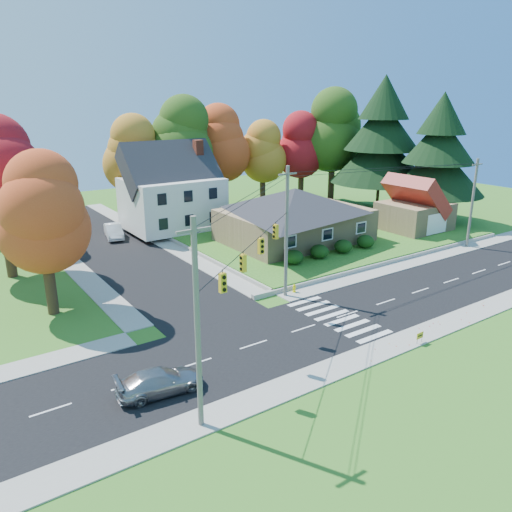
{
  "coord_description": "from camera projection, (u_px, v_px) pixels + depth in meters",
  "views": [
    {
      "loc": [
        -23.6,
        -22.94,
        14.56
      ],
      "look_at": [
        -2.32,
        8.0,
        2.66
      ],
      "focal_mm": 35.0,
      "sensor_mm": 36.0,
      "label": 1
    }
  ],
  "objects": [
    {
      "name": "garage",
      "position": [
        415.0,
        208.0,
        55.61
      ],
      "size": [
        7.3,
        6.3,
        4.6
      ],
      "color": "tan",
      "rests_on": "lawn"
    },
    {
      "name": "white_car",
      "position": [
        114.0,
        231.0,
        54.17
      ],
      "size": [
        2.54,
        4.87,
        1.53
      ],
      "primitive_type": "imported",
      "rotation": [
        0.0,
        0.0,
        -0.21
      ],
      "color": "silver",
      "rests_on": "road_cross"
    },
    {
      "name": "tree_lot_5",
      "position": [
        334.0,
        131.0,
        69.68
      ],
      "size": [
        8.4,
        8.4,
        15.64
      ],
      "color": "#3F2A19",
      "rests_on": "lawn"
    },
    {
      "name": "ground",
      "position": [
        347.0,
        315.0,
        35.17
      ],
      "size": [
        120.0,
        120.0,
        0.0
      ],
      "primitive_type": "plane",
      "color": "#3D7923"
    },
    {
      "name": "tree_lot_2",
      "position": [
        221.0,
        144.0,
        64.57
      ],
      "size": [
        7.28,
        7.28,
        13.56
      ],
      "color": "#3F2A19",
      "rests_on": "lawn"
    },
    {
      "name": "lawn",
      "position": [
        301.0,
        226.0,
        58.61
      ],
      "size": [
        30.0,
        30.0,
        0.5
      ],
      "primitive_type": "cube",
      "color": "#3D7923",
      "rests_on": "ground"
    },
    {
      "name": "road_main",
      "position": [
        347.0,
        314.0,
        35.16
      ],
      "size": [
        90.0,
        8.0,
        0.02
      ],
      "primitive_type": "cube",
      "color": "black",
      "rests_on": "ground"
    },
    {
      "name": "yard_sign",
      "position": [
        420.0,
        336.0,
        30.81
      ],
      "size": [
        0.61,
        0.05,
        0.77
      ],
      "color": "black",
      "rests_on": "ground"
    },
    {
      "name": "traffic_infrastructure",
      "position": [
        336.0,
        240.0,
        34.59
      ],
      "size": [
        38.1,
        10.66,
        10.0
      ],
      "color": "#666059",
      "rests_on": "ground"
    },
    {
      "name": "tree_lot_4",
      "position": [
        302.0,
        145.0,
        69.68
      ],
      "size": [
        6.72,
        6.72,
        12.51
      ],
      "color": "#3F2A19",
      "rests_on": "lawn"
    },
    {
      "name": "sidewalk_south",
      "position": [
        404.0,
        341.0,
        31.23
      ],
      "size": [
        90.0,
        2.0,
        0.08
      ],
      "primitive_type": "cube",
      "color": "#9C9A90",
      "rests_on": "ground"
    },
    {
      "name": "tree_west_0",
      "position": [
        41.0,
        215.0,
        33.24
      ],
      "size": [
        6.16,
        6.16,
        11.47
      ],
      "color": "#3F2A19",
      "rests_on": "ground"
    },
    {
      "name": "hedge_row",
      "position": [
        332.0,
        249.0,
        46.57
      ],
      "size": [
        10.7,
        1.7,
        1.27
      ],
      "color": "#163A10",
      "rests_on": "lawn"
    },
    {
      "name": "sidewalk_north",
      "position": [
        302.0,
        292.0,
        39.08
      ],
      "size": [
        90.0,
        2.0,
        0.08
      ],
      "primitive_type": "cube",
      "color": "#9C9A90",
      "rests_on": "ground"
    },
    {
      "name": "road_cross",
      "position": [
        111.0,
        247.0,
        51.26
      ],
      "size": [
        8.0,
        44.0,
        0.02
      ],
      "primitive_type": "cube",
      "color": "black",
      "rests_on": "ground"
    },
    {
      "name": "tree_lot_1",
      "position": [
        182.0,
        141.0,
        60.34
      ],
      "size": [
        7.84,
        7.84,
        14.6
      ],
      "color": "#3F2A19",
      "rests_on": "lawn"
    },
    {
      "name": "ranch_house",
      "position": [
        295.0,
        214.0,
        51.07
      ],
      "size": [
        14.6,
        10.6,
        5.4
      ],
      "color": "tan",
      "rests_on": "lawn"
    },
    {
      "name": "silver_sedan",
      "position": [
        160.0,
        381.0,
        25.61
      ],
      "size": [
        4.7,
        2.32,
        1.31
      ],
      "primitive_type": "imported",
      "rotation": [
        0.0,
        0.0,
        1.46
      ],
      "color": "#94959A",
      "rests_on": "road_main"
    },
    {
      "name": "tree_lot_3",
      "position": [
        263.0,
        152.0,
        67.42
      ],
      "size": [
        6.16,
        6.16,
        11.47
      ],
      "color": "#3F2A19",
      "rests_on": "lawn"
    },
    {
      "name": "tree_lot_0",
      "position": [
        132.0,
        154.0,
        58.28
      ],
      "size": [
        6.72,
        6.72,
        12.51
      ],
      "color": "#3F2A19",
      "rests_on": "lawn"
    },
    {
      "name": "conifer_east_a",
      "position": [
        382.0,
        140.0,
        64.2
      ],
      "size": [
        12.8,
        12.8,
        16.96
      ],
      "color": "#3F2A19",
      "rests_on": "lawn"
    },
    {
      "name": "colonial_house",
      "position": [
        172.0,
        192.0,
        55.8
      ],
      "size": [
        10.4,
        8.4,
        9.6
      ],
      "color": "silver",
      "rests_on": "lawn"
    },
    {
      "name": "fire_hydrant",
      "position": [
        294.0,
        289.0,
        38.97
      ],
      "size": [
        0.41,
        0.32,
        0.71
      ],
      "color": "#E9DE04",
      "rests_on": "ground"
    },
    {
      "name": "conifer_east_b",
      "position": [
        439.0,
        154.0,
        58.79
      ],
      "size": [
        11.2,
        11.2,
        14.84
      ],
      "color": "#3F2A19",
      "rests_on": "lawn"
    }
  ]
}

